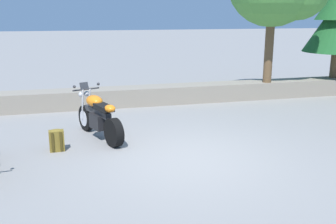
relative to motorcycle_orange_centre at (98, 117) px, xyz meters
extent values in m
plane|color=gray|center=(1.55, -1.76, -0.49)|extent=(120.00, 120.00, 0.00)
cube|color=gray|center=(1.55, 3.04, -0.21)|extent=(36.00, 0.80, 0.55)
cylinder|color=black|center=(-0.25, 0.65, -0.18)|extent=(0.35, 0.63, 0.62)
cylinder|color=black|center=(0.26, -0.70, -0.18)|extent=(0.39, 0.64, 0.62)
cylinder|color=silver|center=(-0.25, 0.65, -0.18)|extent=(0.29, 0.42, 0.38)
cube|color=black|center=(0.02, -0.07, -0.08)|extent=(0.47, 0.56, 0.34)
cube|color=#2D2D30|center=(-0.01, 0.02, 0.12)|extent=(0.52, 1.08, 0.12)
ellipsoid|color=orange|center=(-0.06, 0.16, 0.34)|extent=(0.50, 0.61, 0.26)
cube|color=black|center=(0.11, -0.29, 0.28)|extent=(0.44, 0.62, 0.12)
ellipsoid|color=orange|center=(0.21, -0.57, 0.32)|extent=(0.31, 0.34, 0.16)
cylinder|color=#2D2D30|center=(-0.22, 0.57, 0.54)|extent=(0.63, 0.27, 0.04)
sphere|color=silver|center=(-0.34, 0.68, 0.40)|extent=(0.13, 0.13, 0.13)
sphere|color=silver|center=(-0.20, 0.73, 0.40)|extent=(0.13, 0.13, 0.13)
cube|color=#26282D|center=(-0.26, 0.67, 0.60)|extent=(0.22, 0.16, 0.18)
cylinder|color=silver|center=(0.33, -0.42, -0.13)|extent=(0.24, 0.39, 0.11)
cylinder|color=silver|center=(-0.32, 0.58, 0.18)|extent=(0.10, 0.17, 0.73)
cylinder|color=silver|center=(-0.15, 0.64, 0.18)|extent=(0.10, 0.17, 0.73)
sphere|color=#2D2D30|center=(-0.49, 0.43, 0.64)|extent=(0.07, 0.07, 0.07)
sphere|color=#2D2D30|center=(0.07, 0.64, 0.64)|extent=(0.07, 0.07, 0.07)
cube|color=brown|center=(-0.91, -0.68, -0.27)|extent=(0.31, 0.19, 0.44)
cube|color=brown|center=(-0.92, -0.56, -0.31)|extent=(0.24, 0.06, 0.24)
ellipsoid|color=brown|center=(-0.91, -0.68, -0.06)|extent=(0.29, 0.18, 0.08)
cube|color=#403513|center=(-0.99, -0.79, -0.25)|extent=(0.05, 0.03, 0.37)
cube|color=#403513|center=(-0.83, -0.78, -0.25)|extent=(0.05, 0.03, 0.37)
cylinder|color=brown|center=(5.74, 2.85, 1.14)|extent=(0.28, 0.28, 2.14)
cylinder|color=brown|center=(8.55, 3.14, 0.67)|extent=(0.34, 0.34, 1.21)
camera|label=1|loc=(-0.55, -8.52, 2.28)|focal=41.03mm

